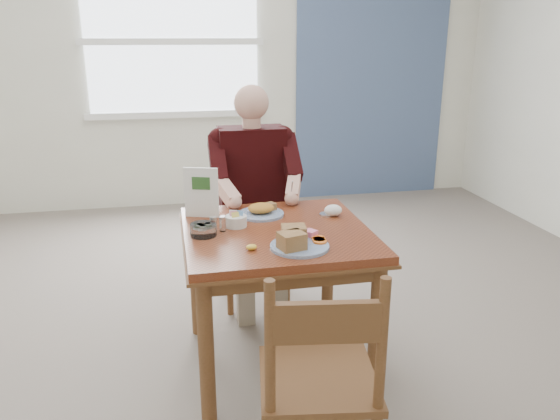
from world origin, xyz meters
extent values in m
plane|color=#74665E|center=(0.00, 0.00, 0.00)|extent=(6.00, 6.00, 0.00)
plane|color=silver|center=(0.00, 3.00, 1.40)|extent=(5.50, 0.00, 5.50)
cube|color=#455A81|center=(1.60, 2.98, 1.40)|extent=(1.60, 0.02, 2.80)
ellipsoid|color=yellow|center=(-0.16, -0.24, 0.76)|extent=(0.05, 0.04, 0.03)
ellipsoid|color=white|center=(0.33, 0.15, 0.78)|extent=(0.11, 0.10, 0.06)
cylinder|color=silver|center=(0.30, 0.16, 0.75)|extent=(0.10, 0.10, 0.01)
cube|color=white|center=(-0.40, 2.97, 1.60)|extent=(1.60, 0.02, 1.30)
cube|color=white|center=(-0.40, 2.96, 0.92)|extent=(1.72, 0.04, 0.06)
cube|color=white|center=(-0.40, 2.96, 1.60)|extent=(1.72, 0.04, 0.06)
cube|color=brown|center=(0.00, 0.00, 0.73)|extent=(0.90, 0.90, 0.04)
cube|color=brown|center=(0.00, 0.00, 0.70)|extent=(0.92, 0.92, 0.01)
cylinder|color=brown|center=(-0.39, -0.39, 0.35)|extent=(0.07, 0.07, 0.71)
cylinder|color=brown|center=(0.39, -0.39, 0.35)|extent=(0.07, 0.07, 0.71)
cylinder|color=brown|center=(-0.39, 0.39, 0.35)|extent=(0.07, 0.07, 0.71)
cylinder|color=brown|center=(0.39, 0.39, 0.35)|extent=(0.07, 0.07, 0.71)
cube|color=brown|center=(0.00, -0.39, 0.66)|extent=(0.80, 0.03, 0.08)
cube|color=brown|center=(0.00, 0.39, 0.66)|extent=(0.80, 0.03, 0.08)
cube|color=brown|center=(-0.39, 0.00, 0.66)|extent=(0.03, 0.80, 0.08)
cube|color=brown|center=(0.39, 0.00, 0.66)|extent=(0.03, 0.80, 0.08)
cylinder|color=brown|center=(-0.18, 0.57, 0.23)|extent=(0.04, 0.04, 0.45)
cylinder|color=brown|center=(0.18, 0.57, 0.23)|extent=(0.04, 0.04, 0.45)
cylinder|color=brown|center=(-0.18, 0.93, 0.23)|extent=(0.04, 0.04, 0.45)
cylinder|color=brown|center=(0.18, 0.93, 0.23)|extent=(0.04, 0.04, 0.45)
cube|color=brown|center=(0.00, 0.75, 0.47)|extent=(0.42, 0.42, 0.03)
cylinder|color=brown|center=(-0.18, 0.93, 0.70)|extent=(0.04, 0.04, 0.50)
cylinder|color=brown|center=(0.18, 0.93, 0.70)|extent=(0.04, 0.04, 0.50)
cube|color=brown|center=(0.00, 0.93, 0.80)|extent=(0.38, 0.03, 0.14)
cylinder|color=brown|center=(-0.16, -0.63, 0.23)|extent=(0.05, 0.05, 0.45)
cylinder|color=brown|center=(0.19, -0.68, 0.23)|extent=(0.05, 0.05, 0.45)
cube|color=brown|center=(-0.01, -0.83, 0.47)|extent=(0.48, 0.48, 0.03)
cylinder|color=brown|center=(-0.22, -0.98, 0.70)|extent=(0.04, 0.04, 0.50)
cylinder|color=brown|center=(0.14, -1.04, 0.70)|extent=(0.04, 0.04, 0.50)
cube|color=brown|center=(-0.04, -1.01, 0.80)|extent=(0.38, 0.09, 0.14)
cube|color=gray|center=(-0.10, 0.63, 0.54)|extent=(0.13, 0.38, 0.12)
cube|color=gray|center=(0.10, 0.63, 0.54)|extent=(0.13, 0.38, 0.12)
cube|color=gray|center=(-0.10, 0.45, 0.24)|extent=(0.10, 0.10, 0.48)
cube|color=gray|center=(0.10, 0.45, 0.24)|extent=(0.10, 0.10, 0.48)
cube|color=black|center=(0.00, 0.78, 0.84)|extent=(0.40, 0.22, 0.58)
sphere|color=black|center=(-0.19, 0.78, 1.06)|extent=(0.15, 0.15, 0.15)
sphere|color=black|center=(0.19, 0.78, 1.06)|extent=(0.15, 0.15, 0.15)
cylinder|color=tan|center=(0.00, 0.76, 1.15)|extent=(0.11, 0.11, 0.08)
sphere|color=tan|center=(0.00, 0.76, 1.28)|extent=(0.21, 0.21, 0.21)
cube|color=black|center=(-0.22, 0.67, 0.96)|extent=(0.09, 0.29, 0.27)
cube|color=black|center=(0.22, 0.67, 0.96)|extent=(0.09, 0.29, 0.27)
sphere|color=black|center=(-0.22, 0.55, 0.86)|extent=(0.09, 0.09, 0.09)
sphere|color=black|center=(0.22, 0.55, 0.86)|extent=(0.09, 0.09, 0.09)
cube|color=tan|center=(-0.19, 0.46, 0.82)|extent=(0.14, 0.23, 0.14)
cube|color=tan|center=(0.19, 0.46, 0.82)|extent=(0.14, 0.23, 0.14)
sphere|color=tan|center=(-0.16, 0.37, 0.79)|extent=(0.08, 0.08, 0.08)
sphere|color=tan|center=(0.16, 0.37, 0.79)|extent=(0.08, 0.08, 0.08)
cylinder|color=silver|center=(0.16, 0.37, 0.84)|extent=(0.01, 0.05, 0.12)
cylinder|color=white|center=(0.05, -0.26, 0.76)|extent=(0.30, 0.30, 0.01)
cube|color=tan|center=(0.01, -0.30, 0.80)|extent=(0.13, 0.12, 0.07)
cube|color=tan|center=(0.04, -0.21, 0.80)|extent=(0.12, 0.10, 0.07)
cylinder|color=orange|center=(0.15, -0.25, 0.77)|extent=(0.07, 0.07, 0.01)
cylinder|color=orange|center=(0.15, -0.23, 0.77)|extent=(0.08, 0.08, 0.01)
cylinder|color=orange|center=(0.15, -0.20, 0.77)|extent=(0.09, 0.09, 0.01)
cube|color=pink|center=(0.13, -0.16, 0.78)|extent=(0.07, 0.07, 0.03)
cylinder|color=white|center=(-0.04, 0.23, 0.76)|extent=(0.32, 0.32, 0.01)
ellipsoid|color=orange|center=(-0.04, 0.23, 0.79)|extent=(0.18, 0.16, 0.05)
cube|color=tan|center=(0.00, 0.27, 0.78)|extent=(0.10, 0.09, 0.04)
cylinder|color=white|center=(-0.19, 0.08, 0.78)|extent=(0.13, 0.13, 0.06)
cube|color=pink|center=(-0.20, 0.09, 0.82)|extent=(0.04, 0.02, 0.03)
cube|color=#6699D8|center=(-0.17, 0.09, 0.82)|extent=(0.04, 0.03, 0.03)
cube|color=#EAD159|center=(-0.19, 0.07, 0.82)|extent=(0.04, 0.03, 0.03)
cube|color=white|center=(-0.20, 0.10, 0.82)|extent=(0.04, 0.03, 0.03)
cylinder|color=white|center=(-0.31, 0.03, 0.78)|extent=(0.03, 0.03, 0.06)
cylinder|color=silver|center=(-0.31, 0.03, 0.82)|extent=(0.03, 0.03, 0.01)
cylinder|color=white|center=(-0.26, 0.03, 0.78)|extent=(0.03, 0.03, 0.06)
cylinder|color=silver|center=(-0.26, 0.03, 0.82)|extent=(0.03, 0.03, 0.01)
cylinder|color=white|center=(-0.36, -0.01, 0.78)|extent=(0.15, 0.15, 0.06)
cylinder|color=white|center=(-0.37, -0.01, 0.80)|extent=(0.04, 0.04, 0.02)
cylinder|color=white|center=(-0.34, -0.01, 0.80)|extent=(0.04, 0.04, 0.02)
cylinder|color=white|center=(-0.36, -0.03, 0.80)|extent=(0.04, 0.04, 0.02)
cube|color=white|center=(-0.34, 0.27, 0.88)|extent=(0.17, 0.07, 0.26)
cube|color=#2D5926|center=(-0.34, 0.26, 0.93)|extent=(0.09, 0.03, 0.07)
camera|label=1|loc=(-0.49, -2.47, 1.66)|focal=35.00mm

